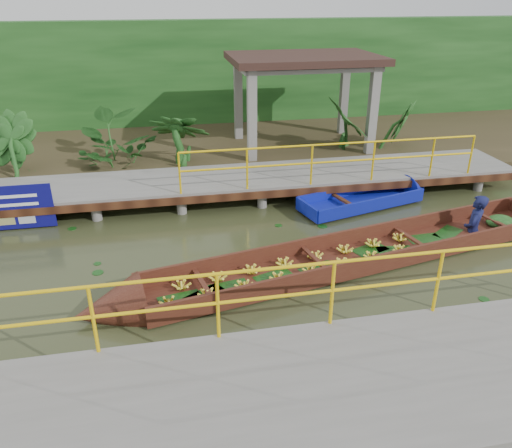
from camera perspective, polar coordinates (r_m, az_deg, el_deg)
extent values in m
plane|color=#2A2E17|center=(10.02, -1.78, -4.50)|extent=(80.00, 80.00, 0.00)
cube|color=#342B1A|center=(16.82, -6.05, 8.81)|extent=(30.00, 8.00, 0.45)
cube|color=slate|center=(12.96, -4.37, 5.04)|extent=(16.00, 2.00, 0.15)
cube|color=black|center=(12.06, -3.77, 3.07)|extent=(16.00, 0.12, 0.18)
cylinder|color=yellow|center=(12.34, 8.96, 9.03)|extent=(7.50, 0.05, 0.05)
cylinder|color=yellow|center=(12.48, 8.82, 7.04)|extent=(7.50, 0.05, 0.05)
cylinder|color=yellow|center=(12.49, 8.80, 6.83)|extent=(0.05, 0.05, 1.00)
cylinder|color=slate|center=(12.53, -22.32, 1.00)|extent=(0.24, 0.24, 0.55)
cylinder|color=slate|center=(13.98, -21.27, 3.66)|extent=(0.24, 0.24, 0.55)
cylinder|color=slate|center=(12.26, -13.17, 1.80)|extent=(0.24, 0.24, 0.55)
cylinder|color=slate|center=(13.75, -13.07, 4.41)|extent=(0.24, 0.24, 0.55)
cylinder|color=slate|center=(12.32, -3.87, 2.55)|extent=(0.24, 0.24, 0.55)
cylinder|color=slate|center=(13.80, -4.75, 5.08)|extent=(0.24, 0.24, 0.55)
cylinder|color=slate|center=(12.70, 5.13, 3.22)|extent=(0.24, 0.24, 0.55)
cylinder|color=slate|center=(14.14, 3.36, 5.63)|extent=(0.24, 0.24, 0.55)
cylinder|color=slate|center=(13.37, 13.42, 3.77)|extent=(0.24, 0.24, 0.55)
cylinder|color=slate|center=(14.74, 10.96, 6.05)|extent=(0.24, 0.24, 0.55)
cylinder|color=slate|center=(14.29, 20.79, 4.19)|extent=(0.24, 0.24, 0.55)
cylinder|color=slate|center=(15.58, 17.87, 6.33)|extent=(0.24, 0.24, 0.55)
cylinder|color=slate|center=(12.32, -3.87, 2.55)|extent=(0.24, 0.24, 0.55)
cube|color=slate|center=(6.84, 13.19, -18.79)|extent=(18.00, 2.40, 0.70)
cylinder|color=yellow|center=(6.88, 10.56, -4.16)|extent=(10.00, 0.05, 0.05)
cylinder|color=yellow|center=(7.11, 10.27, -7.32)|extent=(10.00, 0.05, 0.05)
cylinder|color=yellow|center=(7.13, 10.24, -7.65)|extent=(0.05, 0.05, 1.00)
cube|color=slate|center=(14.32, -0.46, 11.70)|extent=(0.25, 0.25, 2.80)
cube|color=slate|center=(15.38, 13.14, 12.02)|extent=(0.25, 0.25, 2.80)
cube|color=slate|center=(16.63, -2.04, 13.62)|extent=(0.25, 0.25, 2.80)
cube|color=slate|center=(17.55, 10.00, 13.89)|extent=(0.25, 0.25, 2.80)
cube|color=slate|center=(15.64, 5.48, 17.61)|extent=(4.00, 2.60, 0.12)
cube|color=#2F1C17|center=(15.62, 5.51, 18.34)|extent=(4.40, 3.00, 0.20)
cube|color=#143D13|center=(18.86, -7.08, 16.10)|extent=(30.00, 0.80, 4.00)
cube|color=#3B1610|center=(10.35, 12.34, -3.66)|extent=(9.13, 3.00, 0.07)
cube|color=#3B1610|center=(10.68, 10.71, -1.57)|extent=(8.91, 1.96, 0.39)
cube|color=#3B1610|center=(9.88, 14.28, -4.30)|extent=(8.91, 1.96, 0.39)
cone|color=#3B1610|center=(8.73, -16.51, -9.43)|extent=(1.34, 1.30, 1.09)
ellipsoid|color=#143D13|center=(12.61, 26.12, 0.25)|extent=(0.73, 0.62, 0.30)
imported|color=#10143D|center=(11.77, 24.22, 2.97)|extent=(0.72, 0.72, 1.68)
cube|color=#0D1896|center=(12.78, 11.85, 2.35)|extent=(3.29, 1.75, 0.11)
cube|color=#0D1896|center=(13.07, 10.65, 3.59)|extent=(3.05, 0.90, 0.32)
cube|color=#0D1896|center=(12.39, 13.22, 2.11)|extent=(3.05, 0.90, 0.32)
cube|color=#0D1896|center=(11.87, 5.86, 1.62)|extent=(0.31, 0.93, 0.32)
cone|color=#0D1896|center=(13.87, 17.75, 3.81)|extent=(0.84, 1.02, 0.88)
cube|color=black|center=(12.41, 10.00, 2.65)|extent=(0.35, 0.94, 0.05)
imported|color=#143D13|center=(14.93, -26.23, 7.89)|extent=(1.12, 1.12, 1.40)
imported|color=#143D13|center=(14.47, -16.59, 8.96)|extent=(1.12, 1.12, 1.40)
imported|color=#143D13|center=(14.41, -8.58, 9.67)|extent=(1.12, 1.12, 1.40)
imported|color=#143D13|center=(15.43, 10.59, 10.57)|extent=(1.12, 1.12, 1.40)
imported|color=#143D13|center=(16.03, 15.68, 10.62)|extent=(1.12, 1.12, 1.40)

